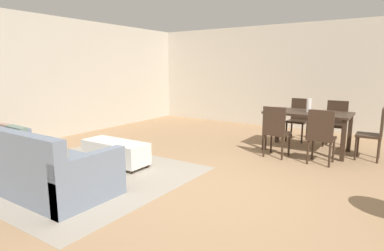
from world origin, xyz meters
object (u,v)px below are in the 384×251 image
(dining_table, at_px, (308,117))
(dining_chair_near_left, at_px, (276,129))
(dining_chair_head_east, at_px, (375,131))
(dining_chair_far_right, at_px, (336,121))
(vase_centerpiece, at_px, (309,105))
(dining_chair_far_left, at_px, (299,117))
(dining_chair_near_right, at_px, (321,134))
(couch, at_px, (35,167))
(ottoman_table, at_px, (115,152))

(dining_table, bearing_deg, dining_chair_near_left, -113.79)
(dining_chair_near_left, bearing_deg, dining_chair_head_east, 27.63)
(dining_chair_far_right, bearing_deg, vase_centerpiece, -114.74)
(dining_chair_far_right, bearing_deg, dining_chair_near_left, -115.00)
(dining_chair_far_left, relative_size, vase_centerpiece, 3.59)
(dining_chair_near_right, height_order, vase_centerpiece, vase_centerpiece)
(couch, distance_m, dining_chair_far_left, 5.27)
(couch, bearing_deg, dining_chair_far_right, 58.77)
(dining_table, bearing_deg, dining_chair_far_right, 63.78)
(couch, height_order, vase_centerpiece, vase_centerpiece)
(dining_chair_far_right, bearing_deg, couch, -121.23)
(dining_chair_near_left, relative_size, vase_centerpiece, 3.59)
(ottoman_table, distance_m, dining_chair_near_right, 3.38)
(ottoman_table, distance_m, dining_chair_far_right, 4.43)
(dining_chair_near_left, bearing_deg, couch, -124.01)
(dining_chair_far_right, relative_size, vase_centerpiece, 3.59)
(ottoman_table, xyz_separation_m, vase_centerpiece, (2.39, 2.66, 0.66))
(dining_chair_far_right, bearing_deg, dining_table, -116.22)
(dining_table, xyz_separation_m, dining_chair_head_east, (1.13, -0.02, -0.14))
(couch, distance_m, dining_table, 4.72)
(dining_table, distance_m, dining_chair_far_left, 0.93)
(dining_chair_head_east, bearing_deg, dining_chair_near_right, -132.70)
(dining_table, height_order, dining_chair_near_left, dining_chair_near_left)
(couch, height_order, ottoman_table, couch)
(dining_table, xyz_separation_m, vase_centerpiece, (0.01, -0.03, 0.23))
(dining_chair_head_east, bearing_deg, vase_centerpiece, -179.54)
(dining_table, relative_size, dining_chair_head_east, 1.65)
(dining_chair_near_left, xyz_separation_m, dining_chair_far_right, (0.73, 1.56, 0.00))
(couch, distance_m, ottoman_table, 1.30)
(dining_chair_near_right, xyz_separation_m, dining_chair_far_left, (-0.80, 1.63, 0.00))
(couch, height_order, dining_chair_near_right, dining_chair_near_right)
(couch, height_order, dining_chair_head_east, dining_chair_head_east)
(ottoman_table, distance_m, dining_chair_near_left, 2.79)
(dining_chair_head_east, relative_size, vase_centerpiece, 3.59)
(ottoman_table, xyz_separation_m, dining_chair_far_right, (2.75, 3.46, 0.29))
(dining_chair_far_right, relative_size, dining_chair_head_east, 1.00)
(couch, xyz_separation_m, dining_chair_far_left, (2.12, 4.82, 0.23))
(dining_table, distance_m, vase_centerpiece, 0.23)
(dining_table, bearing_deg, dining_chair_head_east, -0.92)
(dining_chair_head_east, bearing_deg, dining_chair_far_right, 133.75)
(dining_chair_far_left, bearing_deg, dining_chair_near_right, -63.77)
(dining_chair_near_left, xyz_separation_m, vase_centerpiece, (0.36, 0.77, 0.37))
(ottoman_table, bearing_deg, dining_table, 48.58)
(dining_chair_near_left, xyz_separation_m, dining_chair_head_east, (1.48, 0.78, 0.00))
(ottoman_table, bearing_deg, dining_chair_near_left, 43.15)
(dining_table, relative_size, dining_chair_near_right, 1.65)
(dining_chair_near_left, bearing_deg, vase_centerpiece, 64.74)
(dining_chair_far_right, bearing_deg, ottoman_table, -128.51)
(ottoman_table, height_order, dining_chair_near_right, dining_chair_near_right)
(dining_chair_near_left, distance_m, vase_centerpiece, 0.92)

